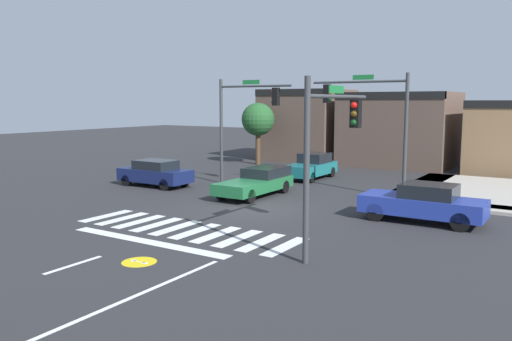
% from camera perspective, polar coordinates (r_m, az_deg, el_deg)
% --- Properties ---
extents(ground_plane, '(120.00, 120.00, 0.00)m').
position_cam_1_polar(ground_plane, '(23.08, -0.53, -4.21)').
color(ground_plane, '#2B2B2D').
extents(crosswalk_near, '(9.02, 2.57, 0.01)m').
position_cam_1_polar(crosswalk_near, '(19.55, -7.78, -6.43)').
color(crosswalk_near, silver).
rests_on(crosswalk_near, ground_plane).
extents(lane_markings, '(6.80, 18.75, 0.01)m').
position_cam_1_polar(lane_markings, '(14.26, -22.71, -12.32)').
color(lane_markings, white).
rests_on(lane_markings, ground_plane).
extents(bike_detector_marking, '(1.04, 1.04, 0.01)m').
position_cam_1_polar(bike_detector_marking, '(15.96, -12.72, -9.78)').
color(bike_detector_marking, yellow).
rests_on(bike_detector_marking, ground_plane).
extents(curb_corner_northeast, '(10.00, 10.60, 0.15)m').
position_cam_1_polar(curb_corner_northeast, '(28.99, 24.50, -2.32)').
color(curb_corner_northeast, '#B2AA9E').
rests_on(curb_corner_northeast, ground_plane).
extents(storefront_row, '(23.74, 6.68, 5.68)m').
position_cam_1_polar(storefront_row, '(39.78, 16.64, 4.30)').
color(storefront_row, brown).
rests_on(storefront_row, ground_plane).
extents(traffic_signal_northwest, '(4.65, 0.32, 5.98)m').
position_cam_1_polar(traffic_signal_northwest, '(29.03, -1.31, 6.41)').
color(traffic_signal_northwest, '#383A3D').
rests_on(traffic_signal_northwest, ground_plane).
extents(traffic_signal_northeast, '(5.03, 0.32, 6.09)m').
position_cam_1_polar(traffic_signal_northeast, '(26.57, 12.48, 6.36)').
color(traffic_signal_northeast, '#383A3D').
rests_on(traffic_signal_northeast, ground_plane).
extents(traffic_signal_southeast, '(0.32, 4.53, 5.44)m').
position_cam_1_polar(traffic_signal_southeast, '(16.34, 8.26, 3.86)').
color(traffic_signal_southeast, '#383A3D').
rests_on(traffic_signal_southeast, ground_plane).
extents(car_green, '(1.88, 4.79, 1.36)m').
position_cam_1_polar(car_green, '(26.16, 0.15, -1.22)').
color(car_green, '#1E6638').
rests_on(car_green, ground_plane).
extents(car_teal, '(1.75, 4.18, 1.55)m').
position_cam_1_polar(car_teal, '(32.08, 6.13, 0.46)').
color(car_teal, '#196B70').
rests_on(car_teal, ground_plane).
extents(car_blue, '(4.71, 1.84, 1.54)m').
position_cam_1_polar(car_blue, '(21.39, 17.95, -3.40)').
color(car_blue, '#23389E').
rests_on(car_blue, ground_plane).
extents(car_navy, '(4.25, 1.77, 1.47)m').
position_cam_1_polar(car_navy, '(29.54, -11.03, -0.26)').
color(car_navy, '#141E4C').
rests_on(car_navy, ground_plane).
extents(roadside_tree, '(2.47, 2.47, 4.63)m').
position_cam_1_polar(roadside_tree, '(38.99, 0.21, 5.58)').
color(roadside_tree, '#4C3823').
rests_on(roadside_tree, ground_plane).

